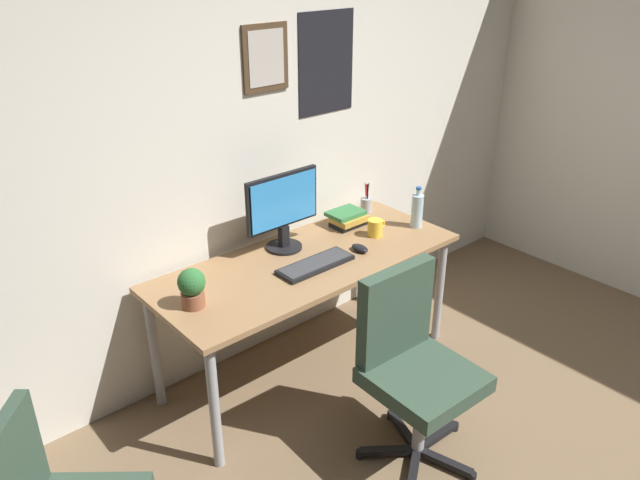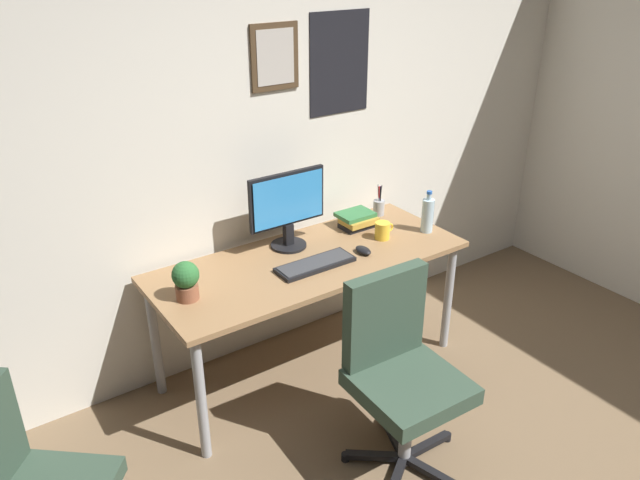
% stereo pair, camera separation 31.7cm
% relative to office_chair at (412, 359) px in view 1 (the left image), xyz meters
% --- Properties ---
extents(wall_back, '(4.40, 0.10, 2.60)m').
position_rel_office_chair_xyz_m(wall_back, '(0.20, 1.22, 0.77)').
color(wall_back, silver).
rests_on(wall_back, ground_plane).
extents(desk, '(1.72, 0.70, 0.72)m').
position_rel_office_chair_xyz_m(desk, '(0.04, 0.79, 0.12)').
color(desk, '#936D47').
rests_on(desk, ground_plane).
extents(office_chair, '(0.55, 0.57, 0.95)m').
position_rel_office_chair_xyz_m(office_chair, '(0.00, 0.00, 0.00)').
color(office_chair, '#334738').
rests_on(office_chair, ground_plane).
extents(monitor, '(0.46, 0.20, 0.43)m').
position_rel_office_chair_xyz_m(monitor, '(0.03, 0.98, 0.43)').
color(monitor, black).
rests_on(monitor, desk).
extents(keyboard, '(0.43, 0.15, 0.03)m').
position_rel_office_chair_xyz_m(keyboard, '(0.02, 0.70, 0.21)').
color(keyboard, black).
rests_on(keyboard, desk).
extents(computer_mouse, '(0.06, 0.11, 0.04)m').
position_rel_office_chair_xyz_m(computer_mouse, '(0.32, 0.68, 0.21)').
color(computer_mouse, black).
rests_on(computer_mouse, desk).
extents(water_bottle, '(0.07, 0.07, 0.25)m').
position_rel_office_chair_xyz_m(water_bottle, '(0.80, 0.69, 0.30)').
color(water_bottle, silver).
rests_on(water_bottle, desk).
extents(coffee_mug_near, '(0.12, 0.09, 0.10)m').
position_rel_office_chair_xyz_m(coffee_mug_near, '(0.52, 0.76, 0.24)').
color(coffee_mug_near, yellow).
rests_on(coffee_mug_near, desk).
extents(potted_plant, '(0.13, 0.13, 0.20)m').
position_rel_office_chair_xyz_m(potted_plant, '(-0.67, 0.78, 0.30)').
color(potted_plant, brown).
rests_on(potted_plant, desk).
extents(pen_cup, '(0.07, 0.07, 0.20)m').
position_rel_office_chair_xyz_m(pen_cup, '(0.72, 1.04, 0.25)').
color(pen_cup, '#9EA0A5').
rests_on(pen_cup, desk).
extents(book_stack_left, '(0.21, 0.18, 0.09)m').
position_rel_office_chair_xyz_m(book_stack_left, '(0.50, 0.97, 0.24)').
color(book_stack_left, black).
rests_on(book_stack_left, desk).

